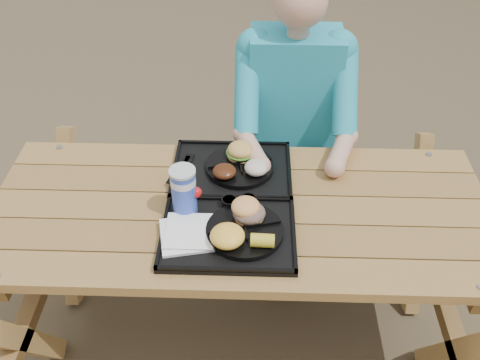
{
  "coord_description": "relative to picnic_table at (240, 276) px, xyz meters",
  "views": [
    {
      "loc": [
        0.04,
        -1.4,
        2.05
      ],
      "look_at": [
        0.0,
        0.0,
        0.88
      ],
      "focal_mm": 40.0,
      "sensor_mm": 36.0,
      "label": 1
    }
  ],
  "objects": [
    {
      "name": "ground",
      "position": [
        0.0,
        0.0,
        -0.38
      ],
      "size": [
        60.0,
        60.0,
        0.0
      ],
      "primitive_type": "plane",
      "color": "#999999",
      "rests_on": "ground"
    },
    {
      "name": "napkin_stack",
      "position": [
        -0.17,
        -0.16,
        0.4
      ],
      "size": [
        0.2,
        0.2,
        0.02
      ],
      "primitive_type": "cube",
      "rotation": [
        0.0,
        0.0,
        0.21
      ],
      "color": "white",
      "rests_on": "tray_near"
    },
    {
      "name": "condiment_bbq",
      "position": [
        -0.04,
        -0.01,
        0.41
      ],
      "size": [
        0.05,
        0.05,
        0.03
      ],
      "primitive_type": "cylinder",
      "color": "#330605",
      "rests_on": "tray_near"
    },
    {
      "name": "cutlery_far",
      "position": [
        -0.22,
        0.19,
        0.4
      ],
      "size": [
        0.05,
        0.18,
        0.01
      ],
      "primitive_type": "cube",
      "rotation": [
        0.0,
        0.0,
        -0.14
      ],
      "color": "black",
      "rests_on": "tray_far"
    },
    {
      "name": "corn_cob",
      "position": [
        0.08,
        -0.22,
        0.44
      ],
      "size": [
        0.08,
        0.08,
        0.04
      ],
      "primitive_type": null,
      "rotation": [
        0.0,
        0.0,
        -0.04
      ],
      "color": "yellow",
      "rests_on": "plate_near"
    },
    {
      "name": "sandwich",
      "position": [
        0.03,
        -0.09,
        0.47
      ],
      "size": [
        0.1,
        0.1,
        0.11
      ],
      "primitive_type": null,
      "color": "#F5A156",
      "rests_on": "plate_near"
    },
    {
      "name": "tray_far",
      "position": [
        -0.04,
        0.19,
        0.39
      ],
      "size": [
        0.45,
        0.35,
        0.02
      ],
      "primitive_type": "cube",
      "color": "black",
      "rests_on": "picnic_table"
    },
    {
      "name": "soda_cup",
      "position": [
        -0.19,
        -0.04,
        0.48
      ],
      "size": [
        0.08,
        0.08,
        0.17
      ],
      "primitive_type": "cylinder",
      "color": "#1839B6",
      "rests_on": "tray_near"
    },
    {
      "name": "condiment_mustard",
      "position": [
        0.03,
        -0.0,
        0.41
      ],
      "size": [
        0.05,
        0.05,
        0.03
      ],
      "primitive_type": "cylinder",
      "color": "gold",
      "rests_on": "tray_near"
    },
    {
      "name": "plate_far",
      "position": [
        -0.01,
        0.2,
        0.41
      ],
      "size": [
        0.26,
        0.26,
        0.02
      ],
      "primitive_type": "cylinder",
      "color": "black",
      "rests_on": "tray_far"
    },
    {
      "name": "mac_cheese",
      "position": [
        -0.03,
        -0.21,
        0.44
      ],
      "size": [
        0.11,
        0.11,
        0.06
      ],
      "primitive_type": "ellipsoid",
      "color": "yellow",
      "rests_on": "plate_near"
    },
    {
      "name": "plate_near",
      "position": [
        0.02,
        -0.14,
        0.41
      ],
      "size": [
        0.26,
        0.26,
        0.02
      ],
      "primitive_type": "cylinder",
      "color": "black",
      "rests_on": "tray_near"
    },
    {
      "name": "baked_beans",
      "position": [
        -0.06,
        0.13,
        0.44
      ],
      "size": [
        0.09,
        0.09,
        0.04
      ],
      "primitive_type": "ellipsoid",
      "color": "#48200E",
      "rests_on": "plate_far"
    },
    {
      "name": "diner",
      "position": [
        0.21,
        0.61,
        0.27
      ],
      "size": [
        0.48,
        0.84,
        1.28
      ],
      "primitive_type": null,
      "color": "#18ABAA",
      "rests_on": "ground"
    },
    {
      "name": "burger",
      "position": [
        -0.01,
        0.25,
        0.46
      ],
      "size": [
        0.1,
        0.1,
        0.09
      ],
      "primitive_type": null,
      "color": "gold",
      "rests_on": "plate_far"
    },
    {
      "name": "tray_near",
      "position": [
        -0.03,
        -0.14,
        0.39
      ],
      "size": [
        0.45,
        0.35,
        0.02
      ],
      "primitive_type": "cube",
      "color": "black",
      "rests_on": "picnic_table"
    },
    {
      "name": "potato_salad",
      "position": [
        0.06,
        0.15,
        0.44
      ],
      "size": [
        0.09,
        0.09,
        0.05
      ],
      "primitive_type": "ellipsoid",
      "color": "beige",
      "rests_on": "plate_far"
    },
    {
      "name": "picnic_table",
      "position": [
        0.0,
        0.0,
        0.0
      ],
      "size": [
        1.8,
        1.49,
        0.75
      ],
      "primitive_type": null,
      "color": "#999999",
      "rests_on": "ground"
    }
  ]
}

